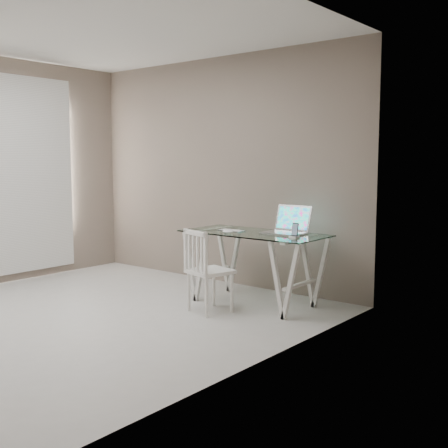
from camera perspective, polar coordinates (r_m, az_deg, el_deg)
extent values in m
plane|color=#ADABA6|center=(5.46, -15.72, -9.50)|extent=(4.50, 4.50, 0.00)
cube|color=white|center=(5.39, -16.66, 19.29)|extent=(4.00, 4.50, 0.02)
cube|color=#716459|center=(6.80, -0.35, 5.39)|extent=(4.00, 0.02, 2.70)
cube|color=#716459|center=(3.79, 1.42, 4.50)|extent=(0.02, 4.50, 2.70)
cube|color=white|center=(7.22, -21.08, 4.63)|extent=(0.01, 1.80, 2.40)
cube|color=silver|center=(5.74, 3.05, -0.93)|extent=(1.50, 0.70, 0.01)
cube|color=silver|center=(6.13, -1.14, -4.01)|extent=(0.24, 0.62, 0.72)
cube|color=silver|center=(5.50, 7.69, -5.30)|extent=(0.24, 0.62, 0.72)
cube|color=white|center=(5.50, -1.42, -4.83)|extent=(0.45, 0.45, 0.04)
cylinder|color=white|center=(5.59, -3.59, -6.87)|extent=(0.03, 0.03, 0.38)
cylinder|color=white|center=(5.34, -1.79, -7.48)|extent=(0.03, 0.03, 0.38)
cylinder|color=white|center=(5.75, -1.06, -6.46)|extent=(0.03, 0.03, 0.38)
cylinder|color=white|center=(5.52, 0.80, -7.03)|extent=(0.03, 0.03, 0.38)
cube|color=white|center=(5.37, -2.93, -2.86)|extent=(0.37, 0.12, 0.42)
cube|color=silver|center=(5.65, 6.09, -0.92)|extent=(0.40, 0.28, 0.02)
cube|color=#19D899|center=(5.79, 7.06, 0.60)|extent=(0.40, 0.09, 0.26)
cube|color=silver|center=(5.87, 0.79, -0.66)|extent=(0.28, 0.12, 0.01)
ellipsoid|color=white|center=(5.66, 0.38, -0.77)|extent=(0.12, 0.07, 0.04)
cube|color=white|center=(5.37, 7.16, -1.32)|extent=(0.08, 0.08, 0.02)
cube|color=black|center=(5.37, 7.23, -0.56)|extent=(0.06, 0.03, 0.13)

